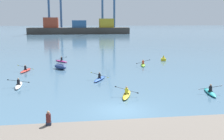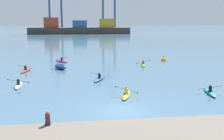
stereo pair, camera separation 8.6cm
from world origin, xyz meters
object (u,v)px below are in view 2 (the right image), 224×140
Objects in this scene: kayak_blue at (100,79)px; channel_buoy at (164,59)px; gantry_crane_west_mid at (109,3)px; kayak_white at (19,85)px; kayak_red at (26,70)px; kayak_lime at (143,64)px; kayak_magenta at (62,61)px; kayak_teal at (210,92)px; seated_onlooker at (48,119)px; capsized_dinghy at (60,67)px; kayak_yellow at (126,94)px; container_barge at (79,29)px; gantry_crane_west at (55,4)px.

channel_buoy is at bearing 48.13° from kayak_blue.
gantry_crane_west_mid is at bearing 82.20° from kayak_blue.
gantry_crane_west_mid is 129.37m from kayak_blue.
kayak_white and kayak_red have the same top height.
kayak_lime is 1.00× the size of kayak_white.
kayak_magenta and kayak_red have the same top height.
seated_onlooker reaches higher than kayak_teal.
capsized_dinghy is at bearing -161.35° from channel_buoy.
gantry_crane_west_mid is 11.60× the size of kayak_magenta.
kayak_yellow and kayak_teal have the same top height.
container_barge is 24.21m from gantry_crane_west_mid.
kayak_lime is (7.63, -108.63, -2.69)m from container_barge.
gantry_crane_west is 121.54m from kayak_lime.
container_barge is 15.69× the size of kayak_lime.
kayak_blue is 1.07× the size of kayak_magenta.
kayak_teal is at bearing -16.38° from kayak_white.
gantry_crane_west is 129.78m from kayak_blue.
capsized_dinghy is at bearing -173.71° from kayak_lime.
container_barge is 110.16m from capsized_dinghy.
gantry_crane_west_mid is (30.45, -1.03, 0.69)m from gantry_crane_west.
capsized_dinghy is (-22.31, -119.00, -16.79)m from gantry_crane_west_mid.
seated_onlooker is (0.52, -29.92, 0.80)m from kayak_magenta.
kayak_magenta is (-5.07, 15.03, 0.00)m from kayak_blue.
channel_buoy is (25.54, -114.16, -16.09)m from gantry_crane_west.
capsized_dinghy is at bearing 90.92° from seated_onlooker.
gantry_crane_west_mid is at bearing 27.36° from container_barge.
kayak_red is (-0.76, 8.85, 0.00)m from kayak_white.
gantry_crane_west_mid is at bearing 78.54° from kayak_white.
channel_buoy is at bearing 82.89° from kayak_teal.
channel_buoy reaches higher than capsized_dinghy.
gantry_crane_west_mid is 114.47m from channel_buoy.
kayak_magenta is at bearing 108.64° from kayak_blue.
kayak_blue is at bearing 13.14° from kayak_white.
channel_buoy reaches higher than kayak_magenta.
container_barge is 21.35m from gantry_crane_west.
kayak_white is (-8.81, -120.13, -2.69)m from container_barge.
seated_onlooker reaches higher than kayak_white.
kayak_blue is at bearing -35.51° from kayak_red.
kayak_lime reaches higher than capsized_dinghy.
kayak_red is at bearing -118.50° from kayak_magenta.
seated_onlooker reaches higher than kayak_yellow.
gantry_crane_west_mid is 144.55m from seated_onlooker.
container_barge is 104.92m from channel_buoy.
container_barge is 1.50× the size of gantry_crane_west_mid.
kayak_blue and kayak_magenta have the same top height.
kayak_lime is at bearing 63.35° from seated_onlooker.
kayak_yellow is (-10.70, -21.18, -0.19)m from channel_buoy.
gantry_crane_west_mid reaches higher than capsized_dinghy.
kayak_magenta and kayak_white have the same top height.
kayak_white reaches higher than capsized_dinghy.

